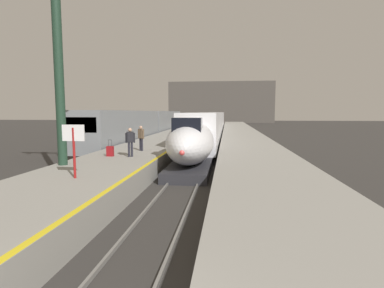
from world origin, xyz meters
The scene contains 15 objects.
platform_left centered at (-4.05, 24.75, 0.53)m, with size 4.80×110.00×1.05m, color gray.
platform_right centered at (4.05, 24.75, 0.53)m, with size 4.80×110.00×1.05m, color gray.
platform_left_safety_stripe centered at (-1.77, 24.75, 1.05)m, with size 0.20×107.80×0.01m, color yellow.
rail_main_left centered at (-0.75, 27.50, 0.06)m, with size 0.08×110.00×0.12m, color slate.
rail_main_right centered at (0.75, 27.50, 0.06)m, with size 0.08×110.00×0.12m, color slate.
rail_secondary_left centered at (-8.85, 27.50, 0.06)m, with size 0.08×110.00×0.12m, color slate.
rail_secondary_right centered at (-7.35, 27.50, 0.06)m, with size 0.08×110.00×0.12m, color slate.
highspeed_train_main centered at (0.00, 39.80, 1.95)m, with size 2.92×57.30×3.60m.
regional_train_adjacent centered at (-8.10, 35.92, 2.13)m, with size 2.85×36.60×3.80m.
station_column_mid centered at (-5.90, 11.39, 6.91)m, with size 4.00×0.68×9.82m.
passenger_near_edge centered at (-3.42, 14.41, 2.04)m, with size 0.51×0.37×1.69m.
passenger_far_waiting centered at (-3.57, 17.16, 2.04)m, with size 0.49×0.39×1.69m.
rolling_suitcase centered at (-4.68, 14.46, 1.35)m, with size 0.40×0.22×0.98m.
departure_info_board centered at (-3.79, 8.57, 2.56)m, with size 0.90×0.10×2.12m.
terminus_back_wall centered at (0.00, 102.00, 7.00)m, with size 36.00×2.00×14.00m, color #4C4742.
Camera 1 is at (2.17, -2.59, 3.66)m, focal length 28.28 mm.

